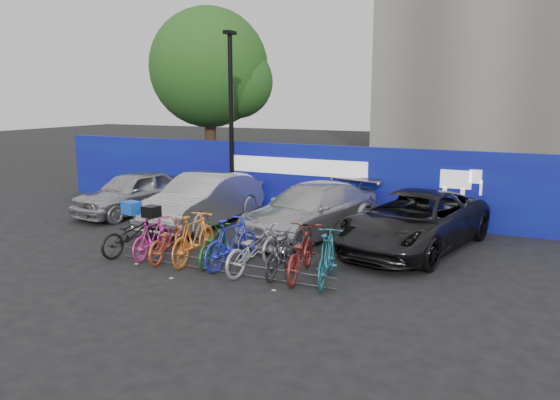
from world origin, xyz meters
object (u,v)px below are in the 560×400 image
Objects in this scene: lamppost at (231,117)px; bike_4 at (213,245)px; car_1 at (204,200)px; bike_5 at (232,242)px; bike_rack at (221,266)px; bike_8 at (300,253)px; tree at (214,71)px; car_0 at (133,192)px; bike_7 at (280,254)px; bike_3 at (194,238)px; bike_2 at (168,240)px; car_2 at (311,210)px; bike_6 at (254,249)px; bike_9 at (327,257)px; bike_0 at (133,234)px; bike_1 at (152,237)px; car_3 at (413,221)px.

lamppost is 3.53× the size of bike_4.
car_1 is 4.42m from bike_5.
bike_rack is 2.66× the size of bike_8.
tree is 7.78m from car_0.
bike_7 is at bearing 18.36° from bike_rack.
bike_3 is at bearing -26.72° from car_0.
car_0 reaches higher than bike_3.
bike_4 is 1.04× the size of bike_7.
lamppost is 6.86m from bike_5.
tree is 13.97m from bike_8.
tree reaches higher than car_1.
bike_2 is at bearing -31.55° from car_0.
bike_8 reaches higher than bike_rack.
lamppost is 1.20× the size of car_2.
car_2 is at bearing -91.67° from bike_5.
bike_7 is at bearing -171.88° from bike_6.
bike_7 is 1.12m from bike_9.
bike_8 is (1.20, -3.53, -0.19)m from car_2.
bike_6 is 1.04× the size of bike_9.
car_1 reaches higher than bike_6.
tree is at bearing -59.39° from bike_8.
bike_0 is (-3.41, -3.68, -0.22)m from car_2.
bike_5 is 1.02× the size of bike_9.
bike_5 reaches higher than bike_rack.
bike_7 is at bearing -169.55° from bike_0.
bike_2 is at bearing -1.11° from bike_7.
bike_0 is at bearing -1.91° from bike_7.
lamppost is 8.38m from bike_9.
lamppost reaches higher than bike_0.
bike_5 is at bearing 177.95° from bike_2.
bike_rack is 2.77× the size of bike_3.
bike_rack is 0.70m from bike_5.
lamppost is 3.00× the size of bike_6.
bike_1 is (3.87, -3.87, -0.23)m from car_0.
bike_0 is at bearing -7.49° from bike_4.
bike_0 is 5.30m from bike_9.
bike_7 is at bearing -177.21° from bike_5.
bike_7 is (4.18, 0.03, -0.02)m from bike_0.
car_0 is at bearing -166.06° from car_2.
bike_7 is at bearing -62.83° from car_2.
lamppost reaches higher than bike_8.
bike_0 reaches higher than bike_4.
lamppost is 6.35m from bike_1.
bike_1 reaches higher than bike_7.
car_1 is at bearing -44.52° from bike_8.
lamppost reaches higher than car_3.
bike_4 is 1.88m from bike_7.
bike_6 is at bearing -55.52° from lamppost.
bike_5 is at bearing 179.80° from bike_1.
car_0 is 2.15× the size of bike_3.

